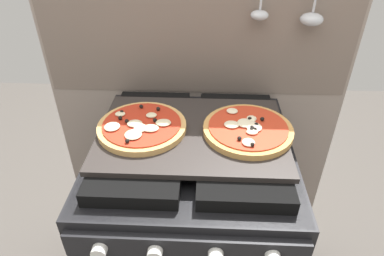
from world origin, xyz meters
The scene contains 5 objects.
kitchen_backsplash centered at (0.00, 0.33, 0.79)m, with size 1.10×0.09×1.55m.
stove centered at (0.00, 0.00, 0.45)m, with size 0.60×0.64×0.90m.
baking_tray centered at (0.00, 0.00, 0.91)m, with size 0.54×0.38×0.02m, color #2D2826.
pizza_left centered at (-0.15, 0.00, 0.93)m, with size 0.26×0.26×0.03m.
pizza_right centered at (0.16, 0.00, 0.93)m, with size 0.26×0.26×0.03m.
Camera 1 is at (0.04, -0.80, 1.48)m, focal length 31.82 mm.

